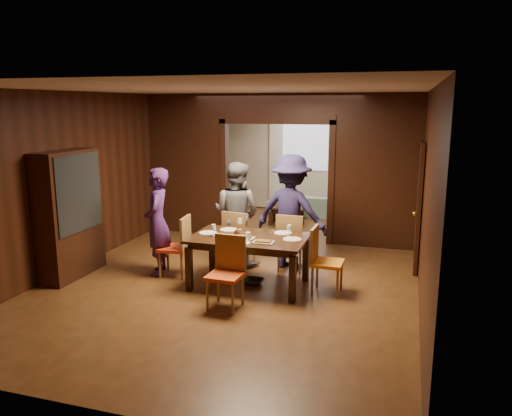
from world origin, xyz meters
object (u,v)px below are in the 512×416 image
(chair_near, at_px, (225,273))
(chair_far_l, at_px, (240,238))
(person_grey, at_px, (237,214))
(person_purple, at_px, (157,222))
(chair_far_r, at_px, (292,242))
(chair_left, at_px, (174,246))
(coffee_table, at_px, (286,215))
(sofa, at_px, (306,205))
(chair_right, at_px, (328,261))
(dining_table, at_px, (249,261))
(person_navy, at_px, (291,212))
(hutch, at_px, (69,214))

(chair_near, bearing_deg, chair_far_l, 104.80)
(person_grey, relative_size, chair_near, 1.81)
(person_purple, xyz_separation_m, chair_far_r, (2.02, 0.79, -0.37))
(chair_left, bearing_deg, coffee_table, 160.77)
(person_grey, xyz_separation_m, chair_left, (-0.75, -0.86, -0.39))
(sofa, height_order, chair_far_r, chair_far_r)
(chair_right, height_order, chair_far_r, same)
(person_purple, height_order, chair_left, person_purple)
(person_grey, xyz_separation_m, chair_right, (1.70, -0.90, -0.39))
(chair_right, bearing_deg, sofa, 16.20)
(sofa, distance_m, coffee_table, 1.00)
(person_grey, distance_m, chair_left, 1.21)
(person_purple, relative_size, chair_near, 1.77)
(dining_table, relative_size, chair_far_l, 1.77)
(person_grey, relative_size, sofa, 0.97)
(sofa, bearing_deg, chair_left, 75.64)
(chair_far_r, distance_m, chair_near, 1.85)
(person_purple, relative_size, sofa, 0.95)
(dining_table, xyz_separation_m, coffee_table, (-0.39, 3.98, -0.18))
(coffee_table, height_order, chair_near, chair_near)
(person_navy, bearing_deg, dining_table, 78.95)
(person_grey, relative_size, hutch, 0.88)
(dining_table, height_order, hutch, hutch)
(person_grey, distance_m, coffee_table, 3.12)
(person_purple, distance_m, hutch, 1.36)
(person_navy, distance_m, chair_near, 2.05)
(chair_far_l, bearing_deg, hutch, 38.39)
(person_grey, xyz_separation_m, sofa, (0.38, 4.01, -0.62))
(sofa, bearing_deg, person_grey, 83.29)
(person_navy, relative_size, hutch, 0.95)
(person_grey, distance_m, chair_near, 1.95)
(person_purple, xyz_separation_m, chair_far_l, (1.13, 0.74, -0.37))
(person_purple, distance_m, chair_far_l, 1.40)
(person_grey, distance_m, dining_table, 1.19)
(chair_far_l, bearing_deg, chair_near, 113.88)
(dining_table, bearing_deg, sofa, 91.65)
(chair_near, bearing_deg, sofa, 93.28)
(chair_far_l, bearing_deg, chair_left, 52.67)
(chair_left, bearing_deg, person_navy, 113.55)
(person_navy, xyz_separation_m, dining_table, (-0.40, -1.04, -0.57))
(sofa, xyz_separation_m, dining_table, (0.14, -4.95, 0.12))
(coffee_table, distance_m, chair_far_r, 3.24)
(hutch, bearing_deg, person_grey, 30.23)
(coffee_table, bearing_deg, person_navy, -75.00)
(chair_far_r, relative_size, chair_near, 1.00)
(chair_left, height_order, chair_right, same)
(person_grey, height_order, chair_right, person_grey)
(person_navy, xyz_separation_m, chair_left, (-1.67, -0.97, -0.46))
(sofa, relative_size, dining_table, 1.05)
(dining_table, distance_m, chair_left, 1.28)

